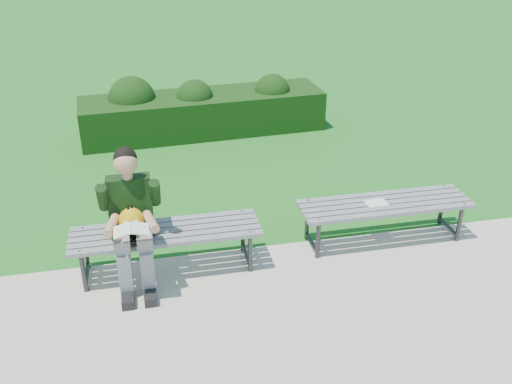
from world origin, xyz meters
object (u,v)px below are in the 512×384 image
object	(u,v)px
bench_left	(166,235)
hedge	(198,109)
bench_right	(385,207)
seated_boy	(131,216)
paper_sheet	(376,203)

from	to	relation	value
bench_left	hedge	bearing A→B (deg)	78.54
bench_right	seated_boy	xyz separation A→B (m)	(-2.57, -0.18, 0.30)
seated_boy	hedge	bearing A→B (deg)	74.55
hedge	paper_sheet	xyz separation A→B (m)	(1.42, -3.64, 0.10)
bench_left	paper_sheet	size ratio (longest dim) A/B	8.04
seated_boy	paper_sheet	size ratio (longest dim) A/B	5.87
bench_left	seated_boy	xyz separation A→B (m)	(-0.30, -0.09, 0.30)
bench_left	bench_right	bearing A→B (deg)	2.30
bench_right	paper_sheet	size ratio (longest dim) A/B	8.04
seated_boy	paper_sheet	bearing A→B (deg)	4.26
hedge	paper_sheet	bearing A→B (deg)	-68.71
bench_right	paper_sheet	world-z (taller)	bench_right
bench_left	seated_boy	world-z (taller)	seated_boy
hedge	bench_left	xyz separation A→B (m)	(-0.76, -3.73, 0.05)
seated_boy	paper_sheet	world-z (taller)	seated_boy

